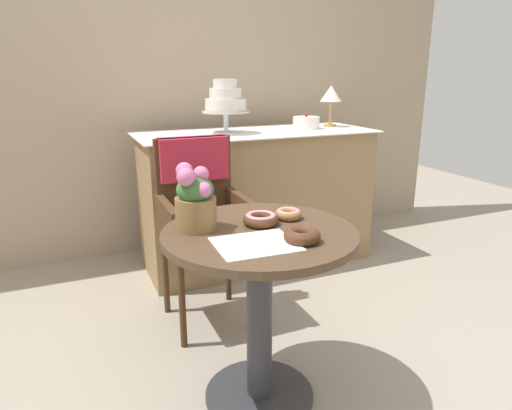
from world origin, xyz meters
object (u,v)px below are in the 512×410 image
object	(u,v)px
flower_vase	(195,199)
round_layer_cake	(306,123)
cafe_table	(260,283)
tiered_cake_stand	(226,101)
table_lamp	(331,95)
donut_front	(261,219)
donut_mid	(302,235)
donut_side	(288,214)
wicker_chair	(199,201)

from	to	relation	value
flower_vase	round_layer_cake	xyz separation A→B (m)	(1.14, 1.22, 0.11)
round_layer_cake	cafe_table	bearing A→B (deg)	-125.04
tiered_cake_stand	table_lamp	size ratio (longest dim) A/B	1.17
flower_vase	round_layer_cake	bearing A→B (deg)	46.99
round_layer_cake	table_lamp	xyz separation A→B (m)	(0.21, 0.03, 0.18)
donut_front	flower_vase	size ratio (longest dim) A/B	0.54
cafe_table	round_layer_cake	distance (m)	1.67
flower_vase	donut_front	bearing A→B (deg)	-11.27
cafe_table	donut_mid	size ratio (longest dim) A/B	5.65
donut_side	round_layer_cake	xyz separation A→B (m)	(0.77, 1.24, 0.20)
tiered_cake_stand	donut_mid	bearing A→B (deg)	-99.80
flower_vase	tiered_cake_stand	distance (m)	1.34
donut_front	round_layer_cake	distance (m)	1.57
wicker_chair	cafe_table	bearing A→B (deg)	-87.09
cafe_table	flower_vase	size ratio (longest dim) A/B	2.90
tiered_cake_stand	table_lamp	distance (m)	0.80
cafe_table	wicker_chair	bearing A→B (deg)	90.86
cafe_table	donut_front	world-z (taller)	donut_front
donut_front	cafe_table	bearing A→B (deg)	-117.24
cafe_table	tiered_cake_stand	bearing A→B (deg)	75.42
table_lamp	donut_front	bearing A→B (deg)	-130.48
donut_side	tiered_cake_stand	distance (m)	1.28
cafe_table	table_lamp	xyz separation A→B (m)	(1.14, 1.36, 0.61)
tiered_cake_stand	donut_front	bearing A→B (deg)	-103.97
cafe_table	tiered_cake_stand	xyz separation A→B (m)	(0.34, 1.30, 0.59)
cafe_table	donut_side	distance (m)	0.29
donut_mid	donut_side	world-z (taller)	donut_mid
tiered_cake_stand	round_layer_cake	distance (m)	0.61
cafe_table	flower_vase	bearing A→B (deg)	153.76
wicker_chair	donut_front	size ratio (longest dim) A/B	7.10
table_lamp	donut_side	bearing A→B (deg)	-127.54
tiered_cake_stand	cafe_table	bearing A→B (deg)	-104.58
donut_mid	round_layer_cake	distance (m)	1.72
donut_front	tiered_cake_stand	world-z (taller)	tiered_cake_stand
donut_front	donut_side	bearing A→B (deg)	10.87
table_lamp	donut_mid	bearing A→B (deg)	-124.72
donut_mid	round_layer_cake	bearing A→B (deg)	60.46
donut_side	round_layer_cake	world-z (taller)	round_layer_cake
donut_front	round_layer_cake	size ratio (longest dim) A/B	0.74
donut_mid	donut_side	distance (m)	0.25
cafe_table	tiered_cake_stand	size ratio (longest dim) A/B	2.17
donut_front	donut_mid	xyz separation A→B (m)	(0.06, -0.22, 0.00)
donut_mid	flower_vase	size ratio (longest dim) A/B	0.51
cafe_table	donut_front	bearing A→B (deg)	62.76
donut_front	flower_vase	bearing A→B (deg)	168.73
wicker_chair	tiered_cake_stand	bearing A→B (deg)	59.83
tiered_cake_stand	table_lamp	xyz separation A→B (m)	(0.80, 0.06, 0.02)
wicker_chair	round_layer_cake	size ratio (longest dim) A/B	5.24
wicker_chair	flower_vase	size ratio (longest dim) A/B	3.85
donut_mid	tiered_cake_stand	size ratio (longest dim) A/B	0.38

